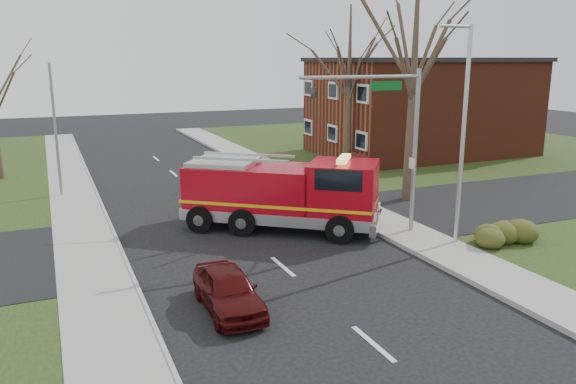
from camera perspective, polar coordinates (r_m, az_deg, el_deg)
name	(u,v)px	position (r m, az deg, el deg)	size (l,w,h in m)	color
ground	(283,267)	(20.01, -0.53, -7.62)	(120.00, 120.00, 0.00)	black
sidewalk_right	(427,243)	(22.97, 13.92, -5.01)	(2.40, 80.00, 0.15)	gray
sidewalk_left	(99,293)	(18.65, -18.63, -9.72)	(2.40, 80.00, 0.15)	gray
brick_building	(421,106)	(44.06, 13.40, 8.46)	(15.40, 10.40, 7.25)	maroon
health_center_sign	(360,163)	(35.18, 7.33, 2.98)	(0.12, 2.00, 1.40)	#541315
hedge_corner	(501,229)	(23.89, 20.81, -3.53)	(2.80, 2.00, 0.90)	#354017
bare_tree_near	(415,54)	(28.63, 12.76, 13.56)	(6.00, 6.00, 12.00)	#3B2F23
bare_tree_far	(349,70)	(37.03, 6.26, 12.26)	(5.25, 5.25, 10.50)	#3B2F23
traffic_signal_mast	(389,123)	(22.62, 10.26, 6.92)	(5.29, 0.18, 6.80)	gray
streetlight_pole	(462,130)	(22.21, 17.29, 6.01)	(1.48, 0.16, 8.40)	#B7BABF
utility_pole_far	(56,132)	(31.44, -22.53, 5.67)	(0.14, 0.14, 7.00)	gray
fire_engine	(283,196)	(23.94, -0.46, -0.36)	(8.13, 7.12, 3.28)	#A50715
parked_car_maroon	(228,290)	(16.64, -6.09, -9.85)	(1.49, 3.69, 1.26)	#400A0A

